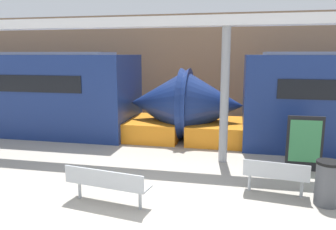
{
  "coord_description": "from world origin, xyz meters",
  "views": [
    {
      "loc": [
        1.97,
        -5.71,
        3.13
      ],
      "look_at": [
        0.05,
        3.35,
        1.4
      ],
      "focal_mm": 35.0,
      "sensor_mm": 36.0,
      "label": 1
    }
  ],
  "objects": [
    {
      "name": "ground_plane",
      "position": [
        0.0,
        0.0,
        0.0
      ],
      "size": [
        60.0,
        60.0,
        0.0
      ],
      "primitive_type": "plane",
      "color": "#A8A093"
    },
    {
      "name": "station_wall",
      "position": [
        0.0,
        10.12,
        2.5
      ],
      "size": [
        56.0,
        0.2,
        5.0
      ],
      "primitive_type": "cube",
      "color": "#937051",
      "rests_on": "ground_plane"
    },
    {
      "name": "support_column_near",
      "position": [
        1.62,
        3.72,
        1.94
      ],
      "size": [
        0.25,
        0.25,
        3.89
      ],
      "primitive_type": "cylinder",
      "color": "gray",
      "rests_on": "ground_plane"
    },
    {
      "name": "canopy_beam",
      "position": [
        1.62,
        3.72,
        4.03
      ],
      "size": [
        28.0,
        0.6,
        0.28
      ],
      "primitive_type": "cube",
      "color": "silver",
      "rests_on": "support_column_near"
    },
    {
      "name": "bench_near",
      "position": [
        -0.62,
        0.32,
        0.5
      ],
      "size": [
        1.89,
        0.72,
        0.8
      ],
      "rotation": [
        0.0,
        0.0,
        -0.16
      ],
      "color": "#ADB2B7",
      "rests_on": "ground_plane"
    },
    {
      "name": "trash_bin",
      "position": [
        3.88,
        1.28,
        0.48
      ],
      "size": [
        0.5,
        0.5,
        0.96
      ],
      "color": "#4C4F54",
      "rests_on": "ground_plane"
    },
    {
      "name": "poster_board",
      "position": [
        3.8,
        3.37,
        0.76
      ],
      "size": [
        0.94,
        0.07,
        1.51
      ],
      "color": "black",
      "rests_on": "ground_plane"
    },
    {
      "name": "bench_far",
      "position": [
        2.88,
        1.57,
        0.5
      ],
      "size": [
        1.45,
        0.62,
        0.8
      ],
      "rotation": [
        0.0,
        0.0,
        -0.13
      ],
      "color": "#ADB2B7",
      "rests_on": "ground_plane"
    }
  ]
}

